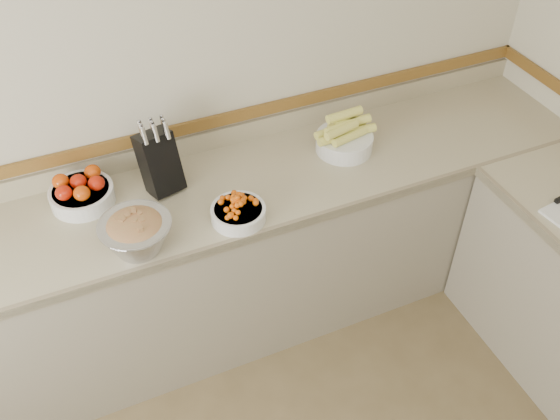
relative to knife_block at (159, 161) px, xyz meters
name	(u,v)px	position (x,y,z in m)	size (l,w,h in m)	color
back_wall	(145,87)	(0.03, 0.20, 0.25)	(4.00, 4.00, 0.00)	beige
counter_back	(187,271)	(0.03, -0.13, -0.59)	(4.00, 0.65, 1.08)	tan
knife_block	(159,161)	(0.00, 0.00, 0.00)	(0.19, 0.21, 0.36)	black
tomato_bowl	(81,192)	(-0.35, 0.04, -0.09)	(0.28, 0.28, 0.14)	white
cherry_tomato_bowl	(238,211)	(0.24, -0.33, -0.10)	(0.24, 0.24, 0.13)	white
corn_bowl	(344,138)	(0.87, -0.08, -0.08)	(0.30, 0.28, 0.20)	white
rhubarb_bowl	(136,233)	(-0.19, -0.33, -0.06)	(0.29, 0.29, 0.17)	#B2B2BA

